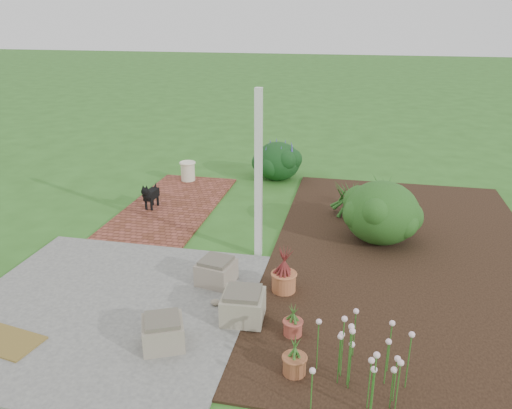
% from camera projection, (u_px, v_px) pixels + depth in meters
% --- Properties ---
extents(ground, '(80.00, 80.00, 0.00)m').
position_uv_depth(ground, '(238.00, 256.00, 7.53)').
color(ground, '#2F601E').
rests_on(ground, ground).
extents(concrete_patio, '(3.50, 3.50, 0.04)m').
position_uv_depth(concrete_patio, '(105.00, 308.00, 6.17)').
color(concrete_patio, '#5E5E5B').
rests_on(concrete_patio, ground).
extents(brick_path, '(1.60, 3.50, 0.04)m').
position_uv_depth(brick_path, '(173.00, 205.00, 9.45)').
color(brick_path, brown).
rests_on(brick_path, ground).
extents(garden_bed, '(4.00, 7.00, 0.03)m').
position_uv_depth(garden_bed, '(407.00, 256.00, 7.50)').
color(garden_bed, black).
rests_on(garden_bed, ground).
extents(veranda_post, '(0.10, 0.10, 2.50)m').
position_uv_depth(veranda_post, '(258.00, 176.00, 7.11)').
color(veranda_post, white).
rests_on(veranda_post, ground).
extents(stone_trough_near, '(0.58, 0.58, 0.29)m').
position_uv_depth(stone_trough_near, '(163.00, 333.00, 5.40)').
color(stone_trough_near, gray).
rests_on(stone_trough_near, concrete_patio).
extents(stone_trough_mid, '(0.51, 0.51, 0.32)m').
position_uv_depth(stone_trough_mid, '(243.00, 307.00, 5.86)').
color(stone_trough_mid, gray).
rests_on(stone_trough_mid, concrete_patio).
extents(stone_trough_far, '(0.53, 0.53, 0.30)m').
position_uv_depth(stone_trough_far, '(216.00, 272.00, 6.67)').
color(stone_trough_far, gray).
rests_on(stone_trough_far, concrete_patio).
extents(coir_doormat, '(0.79, 0.58, 0.02)m').
position_uv_depth(coir_doormat, '(7.00, 342.00, 5.48)').
color(coir_doormat, brown).
rests_on(coir_doormat, concrete_patio).
extents(black_dog, '(0.18, 0.54, 0.46)m').
position_uv_depth(black_dog, '(150.00, 194.00, 9.17)').
color(black_dog, black).
rests_on(black_dog, brick_path).
extents(cream_ceramic_urn, '(0.32, 0.32, 0.40)m').
position_uv_depth(cream_ceramic_urn, '(188.00, 171.00, 10.75)').
color(cream_ceramic_urn, '#ECE4C2').
rests_on(cream_ceramic_urn, brick_path).
extents(evergreen_shrub, '(1.26, 1.26, 1.00)m').
position_uv_depth(evergreen_shrub, '(382.00, 211.00, 7.82)').
color(evergreen_shrub, '#19360E').
rests_on(evergreen_shrub, garden_bed).
extents(agapanthus_clump_back, '(1.14, 1.14, 0.77)m').
position_uv_depth(agapanthus_clump_back, '(381.00, 193.00, 8.96)').
color(agapanthus_clump_back, '#103609').
rests_on(agapanthus_clump_back, garden_bed).
extents(agapanthus_clump_front, '(1.08, 1.08, 0.73)m').
position_uv_depth(agapanthus_clump_front, '(347.00, 195.00, 8.88)').
color(agapanthus_clump_front, '#113B18').
rests_on(agapanthus_clump_front, garden_bed).
extents(pink_flower_patch, '(1.14, 1.14, 0.68)m').
position_uv_depth(pink_flower_patch, '(360.00, 354.00, 4.78)').
color(pink_flower_patch, '#113D0F').
rests_on(pink_flower_patch, garden_bed).
extents(terracotta_pot_bronze, '(0.32, 0.32, 0.25)m').
position_uv_depth(terracotta_pot_bronze, '(284.00, 282.00, 6.50)').
color(terracotta_pot_bronze, '#B5663D').
rests_on(terracotta_pot_bronze, garden_bed).
extents(terracotta_pot_small_left, '(0.25, 0.25, 0.18)m').
position_uv_depth(terracotta_pot_small_left, '(293.00, 327.00, 5.62)').
color(terracotta_pot_small_left, '#A44637').
rests_on(terracotta_pot_small_left, garden_bed).
extents(terracotta_pot_small_right, '(0.25, 0.25, 0.20)m').
position_uv_depth(terracotta_pot_small_right, '(294.00, 365.00, 5.01)').
color(terracotta_pot_small_right, brown).
rests_on(terracotta_pot_small_right, garden_bed).
extents(purple_flowering_bush, '(1.15, 1.15, 0.85)m').
position_uv_depth(purple_flowering_bush, '(278.00, 160.00, 10.90)').
color(purple_flowering_bush, black).
rests_on(purple_flowering_bush, ground).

